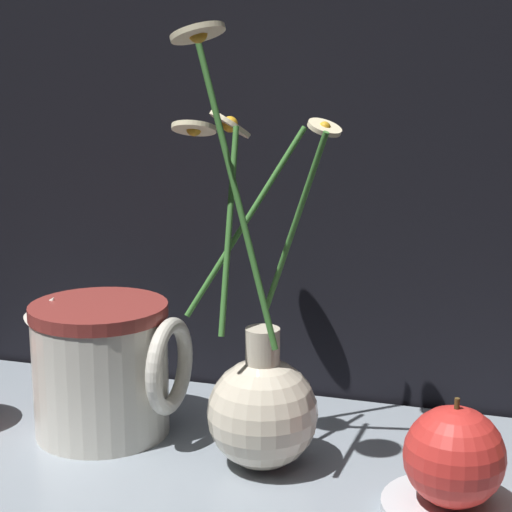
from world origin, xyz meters
name	(u,v)px	position (x,y,z in m)	size (l,w,h in m)	color
ground_plane	(252,473)	(0.00, 0.00, 0.00)	(6.00, 6.00, 0.00)	black
shelf	(252,467)	(0.00, 0.00, 0.01)	(0.75, 0.32, 0.01)	gray
vase_with_flowers	(261,397)	(0.01, 0.00, 0.07)	(0.14, 0.21, 0.37)	beige
ceramic_pitcher	(103,363)	(-0.15, 0.02, 0.08)	(0.15, 0.13, 0.14)	beige
saucer_plate	(451,509)	(0.17, -0.04, 0.02)	(0.11, 0.11, 0.01)	silver
orange_fruit	(454,456)	(0.17, -0.04, 0.06)	(0.08, 0.08, 0.09)	red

